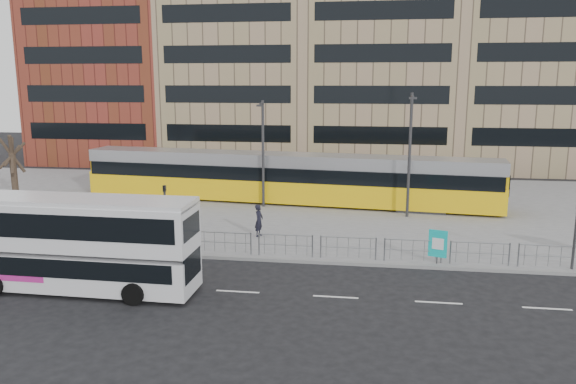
# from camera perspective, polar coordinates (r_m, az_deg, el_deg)

# --- Properties ---
(ground) EXTENTS (120.00, 120.00, 0.00)m
(ground) POSITION_cam_1_polar(r_m,az_deg,el_deg) (26.73, 1.08, -7.22)
(ground) COLOR black
(ground) RESTS_ON ground
(plaza) EXTENTS (64.00, 24.00, 0.15)m
(plaza) POSITION_cam_1_polar(r_m,az_deg,el_deg) (38.22, 3.36, -1.43)
(plaza) COLOR slate
(plaza) RESTS_ON ground
(kerb) EXTENTS (64.00, 0.25, 0.17)m
(kerb) POSITION_cam_1_polar(r_m,az_deg,el_deg) (26.75, 1.10, -7.03)
(kerb) COLOR gray
(kerb) RESTS_ON ground
(building_row) EXTENTS (70.40, 18.40, 31.20)m
(building_row) POSITION_cam_1_polar(r_m,az_deg,el_deg) (59.60, 7.00, 15.49)
(building_row) COLOR maroon
(building_row) RESTS_ON ground
(pedestrian_barrier) EXTENTS (32.07, 0.07, 1.10)m
(pedestrian_barrier) POSITION_cam_1_polar(r_m,az_deg,el_deg) (26.75, 5.50, -5.05)
(pedestrian_barrier) COLOR gray
(pedestrian_barrier) RESTS_ON plaza
(road_markings) EXTENTS (62.00, 0.12, 0.01)m
(road_markings) POSITION_cam_1_polar(r_m,az_deg,el_deg) (22.89, 2.32, -10.47)
(road_markings) COLOR white
(road_markings) RESTS_ON ground
(double_decker_bus) EXTENTS (9.75, 2.62, 3.89)m
(double_decker_bus) POSITION_cam_1_polar(r_m,az_deg,el_deg) (24.32, -20.64, -4.67)
(double_decker_bus) COLOR silver
(double_decker_bus) RESTS_ON ground
(tram) EXTENTS (28.88, 5.64, 3.39)m
(tram) POSITION_cam_1_polar(r_m,az_deg,el_deg) (38.70, -0.32, 1.43)
(tram) COLOR yellow
(tram) RESTS_ON plaza
(ad_panel) EXTENTS (0.82, 0.34, 1.60)m
(ad_panel) POSITION_cam_1_polar(r_m,az_deg,el_deg) (26.79, 14.97, -5.13)
(ad_panel) COLOR #2D2D30
(ad_panel) RESTS_ON plaza
(pedestrian) EXTENTS (0.54, 0.71, 1.75)m
(pedestrian) POSITION_cam_1_polar(r_m,az_deg,el_deg) (30.45, -2.97, -2.90)
(pedestrian) COLOR black
(pedestrian) RESTS_ON plaza
(traffic_light_west) EXTENTS (0.18, 0.21, 3.10)m
(traffic_light_west) POSITION_cam_1_polar(r_m,az_deg,el_deg) (29.36, -12.37, -1.48)
(traffic_light_west) COLOR #2D2D30
(traffic_light_west) RESTS_ON plaza
(traffic_light_east) EXTENTS (0.20, 0.23, 3.10)m
(traffic_light_east) POSITION_cam_1_polar(r_m,az_deg,el_deg) (27.96, 27.22, -3.13)
(traffic_light_east) COLOR #2D2D30
(traffic_light_east) RESTS_ON plaza
(lamp_post_west) EXTENTS (0.45, 1.04, 7.05)m
(lamp_post_west) POSITION_cam_1_polar(r_m,az_deg,el_deg) (37.02, -2.57, 4.39)
(lamp_post_west) COLOR #2D2D30
(lamp_post_west) RESTS_ON plaza
(lamp_post_east) EXTENTS (0.45, 1.04, 7.61)m
(lamp_post_east) POSITION_cam_1_polar(r_m,az_deg,el_deg) (34.89, 12.27, 4.19)
(lamp_post_east) COLOR #2D2D30
(lamp_post_east) RESTS_ON plaza
(bare_tree) EXTENTS (4.54, 4.54, 6.95)m
(bare_tree) POSITION_cam_1_polar(r_m,az_deg,el_deg) (42.03, -26.40, 5.41)
(bare_tree) COLOR black
(bare_tree) RESTS_ON plaza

